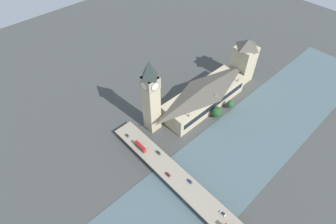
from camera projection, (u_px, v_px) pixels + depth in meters
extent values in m
plane|color=#424442|center=(210.00, 118.00, 241.11)|extent=(600.00, 600.00, 0.00)
cube|color=#4C6066|center=(246.00, 143.00, 221.32)|extent=(66.33, 360.00, 0.30)
cube|color=#C1B28E|center=(204.00, 98.00, 246.42)|extent=(26.59, 88.10, 18.24)
cube|color=black|center=(215.00, 105.00, 239.00)|extent=(0.40, 81.05, 5.47)
pyramid|color=#514C42|center=(205.00, 88.00, 237.50)|extent=(26.06, 86.34, 6.30)
cone|color=tan|center=(239.00, 79.00, 247.46)|extent=(2.20, 2.20, 5.00)
cone|color=tan|center=(216.00, 96.00, 231.79)|extent=(2.20, 2.20, 5.00)
cone|color=tan|center=(190.00, 114.00, 216.12)|extent=(2.20, 2.20, 5.00)
cube|color=#C1B28E|center=(151.00, 104.00, 213.65)|extent=(10.96, 10.96, 56.32)
cube|color=tan|center=(150.00, 83.00, 196.77)|extent=(11.61, 11.61, 9.86)
cylinder|color=black|center=(155.00, 86.00, 193.93)|extent=(0.50, 7.43, 7.43)
cylinder|color=silver|center=(155.00, 86.00, 193.87)|extent=(0.62, 6.88, 6.88)
cylinder|color=black|center=(145.00, 79.00, 199.61)|extent=(0.50, 7.43, 7.43)
cylinder|color=silver|center=(145.00, 79.00, 199.67)|extent=(0.62, 6.88, 6.88)
cylinder|color=black|center=(156.00, 79.00, 199.42)|extent=(7.43, 0.50, 7.43)
cylinder|color=silver|center=(156.00, 79.00, 199.47)|extent=(6.88, 0.62, 6.88)
cylinder|color=black|center=(144.00, 86.00, 194.12)|extent=(7.43, 0.50, 7.43)
cylinder|color=silver|center=(144.00, 86.00, 194.07)|extent=(6.88, 0.62, 6.88)
pyramid|color=#2D3833|center=(149.00, 70.00, 187.86)|extent=(11.18, 11.18, 14.66)
cube|color=#C1B28E|center=(243.00, 64.00, 265.74)|extent=(18.90, 18.90, 39.15)
pyramid|color=#514C42|center=(248.00, 43.00, 248.43)|extent=(18.90, 18.90, 8.51)
cylinder|color=#333338|center=(249.00, 38.00, 243.88)|extent=(0.30, 0.30, 4.00)
cube|color=gray|center=(191.00, 193.00, 188.28)|extent=(3.00, 14.11, 4.53)
cube|color=gray|center=(141.00, 145.00, 217.24)|extent=(3.00, 14.11, 4.53)
cube|color=gray|center=(191.00, 191.00, 186.20)|extent=(164.66, 16.59, 1.20)
cube|color=red|center=(140.00, 147.00, 209.95)|extent=(11.89, 2.41, 1.92)
cube|color=black|center=(140.00, 147.00, 209.67)|extent=(10.71, 2.47, 0.85)
cube|color=red|center=(140.00, 146.00, 208.43)|extent=(11.66, 2.41, 2.26)
cube|color=black|center=(140.00, 146.00, 208.35)|extent=(10.71, 2.47, 1.08)
cube|color=maroon|center=(140.00, 145.00, 207.55)|extent=(11.54, 2.29, 0.16)
cylinder|color=black|center=(137.00, 143.00, 213.62)|extent=(1.11, 0.28, 1.11)
cylinder|color=black|center=(135.00, 145.00, 212.60)|extent=(1.11, 0.28, 1.11)
cylinder|color=black|center=(145.00, 151.00, 208.59)|extent=(1.11, 0.28, 1.11)
cylinder|color=black|center=(143.00, 152.00, 207.57)|extent=(1.11, 0.28, 1.11)
cube|color=navy|center=(190.00, 181.00, 190.18)|extent=(3.98, 1.75, 0.60)
cube|color=black|center=(190.00, 181.00, 189.75)|extent=(2.07, 1.57, 0.42)
cylinder|color=black|center=(189.00, 180.00, 191.45)|extent=(0.70, 0.22, 0.70)
cylinder|color=black|center=(187.00, 181.00, 190.71)|extent=(0.70, 0.22, 0.70)
cylinder|color=black|center=(192.00, 182.00, 189.94)|extent=(0.70, 0.22, 0.70)
cylinder|color=black|center=(190.00, 184.00, 189.21)|extent=(0.70, 0.22, 0.70)
cube|color=maroon|center=(168.00, 175.00, 193.99)|extent=(4.32, 1.80, 0.67)
cube|color=black|center=(168.00, 174.00, 193.50)|extent=(2.25, 1.62, 0.49)
cylinder|color=black|center=(167.00, 173.00, 195.37)|extent=(0.72, 0.22, 0.72)
cylinder|color=black|center=(165.00, 174.00, 194.61)|extent=(0.72, 0.22, 0.72)
cylinder|color=black|center=(170.00, 176.00, 193.70)|extent=(0.72, 0.22, 0.72)
cylinder|color=black|center=(169.00, 177.00, 192.94)|extent=(0.72, 0.22, 0.72)
cube|color=#2D5638|center=(158.00, 153.00, 207.39)|extent=(4.79, 1.85, 0.63)
cube|color=black|center=(158.00, 152.00, 206.87)|extent=(2.49, 1.66, 0.60)
cylinder|color=black|center=(157.00, 151.00, 208.92)|extent=(0.66, 0.22, 0.66)
cylinder|color=black|center=(156.00, 152.00, 208.14)|extent=(0.66, 0.22, 0.66)
cylinder|color=black|center=(161.00, 154.00, 206.98)|extent=(0.66, 0.22, 0.66)
cylinder|color=black|center=(159.00, 155.00, 206.19)|extent=(0.66, 0.22, 0.66)
cube|color=silver|center=(223.00, 214.00, 173.92)|extent=(4.38, 1.88, 0.66)
cube|color=black|center=(223.00, 214.00, 173.42)|extent=(2.28, 1.69, 0.53)
cylinder|color=black|center=(222.00, 211.00, 175.36)|extent=(0.65, 0.22, 0.65)
cylinder|color=black|center=(220.00, 213.00, 174.56)|extent=(0.65, 0.22, 0.65)
cylinder|color=black|center=(226.00, 215.00, 173.61)|extent=(0.65, 0.22, 0.65)
cylinder|color=black|center=(224.00, 217.00, 172.82)|extent=(0.65, 0.22, 0.65)
cube|color=slate|center=(127.00, 136.00, 219.21)|extent=(4.56, 1.77, 0.55)
cube|color=black|center=(127.00, 135.00, 218.73)|extent=(2.37, 1.59, 0.58)
cylinder|color=black|center=(127.00, 134.00, 220.65)|extent=(0.61, 0.22, 0.61)
cylinder|color=black|center=(125.00, 135.00, 219.91)|extent=(0.61, 0.22, 0.61)
cylinder|color=black|center=(129.00, 137.00, 218.79)|extent=(0.61, 0.22, 0.61)
cylinder|color=black|center=(128.00, 138.00, 218.05)|extent=(0.61, 0.22, 0.61)
cylinder|color=brown|center=(230.00, 107.00, 248.78)|extent=(0.70, 0.70, 3.03)
sphere|color=#235628|center=(230.00, 104.00, 245.56)|extent=(6.87, 6.87, 6.87)
cylinder|color=brown|center=(216.00, 116.00, 241.71)|extent=(0.70, 0.70, 2.41)
sphere|color=#1E4C23|center=(216.00, 112.00, 237.79)|extent=(9.87, 9.87, 9.87)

